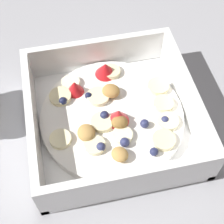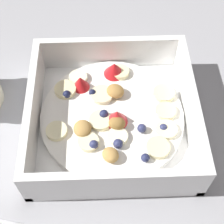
% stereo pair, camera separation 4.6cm
% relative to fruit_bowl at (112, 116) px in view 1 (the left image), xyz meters
% --- Properties ---
extents(ground_plane, '(2.40, 2.40, 0.00)m').
position_rel_fruit_bowl_xyz_m(ground_plane, '(-0.01, -0.01, -0.02)').
color(ground_plane, '#9E9EA3').
extents(fruit_bowl, '(0.23, 0.23, 0.06)m').
position_rel_fruit_bowl_xyz_m(fruit_bowl, '(0.00, 0.00, 0.00)').
color(fruit_bowl, white).
rests_on(fruit_bowl, ground).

